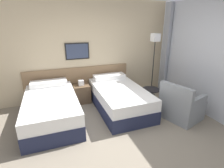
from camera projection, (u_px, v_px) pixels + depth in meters
name	position (u px, v px, depth m)	size (l,w,h in m)	color
ground_plane	(125.00, 140.00, 3.33)	(16.00, 16.00, 0.00)	slate
wall_headboard	(92.00, 53.00, 4.90)	(10.00, 0.10, 2.70)	#C6B28E
bed_near_door	(52.00, 108.00, 3.91)	(1.11, 2.00, 0.70)	#1E233D
bed_near_window	(119.00, 98.00, 4.44)	(1.11, 2.00, 0.70)	#1E233D
nightstand	(82.00, 93.00, 4.84)	(0.43, 0.43, 0.63)	brown
floor_lamp	(155.00, 46.00, 4.86)	(0.24, 0.24, 1.82)	black
side_table	(151.00, 95.00, 4.46)	(0.45, 0.45, 0.52)	black
armchair	(181.00, 107.00, 4.00)	(0.91, 0.95, 0.87)	gray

